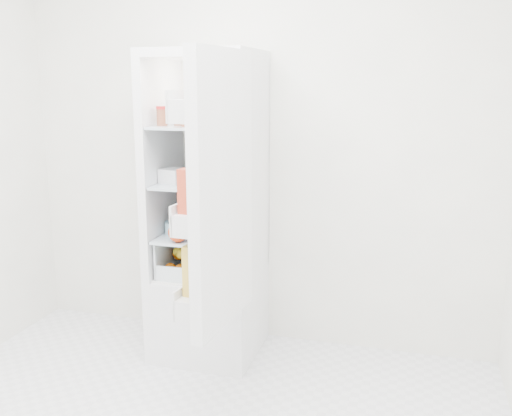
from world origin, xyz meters
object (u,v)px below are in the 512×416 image
(refrigerator, at_px, (211,244))
(mushroom_bowl, at_px, (178,228))
(red_cabbage, at_px, (203,222))
(fridge_door, at_px, (217,197))

(refrigerator, bearing_deg, mushroom_bowl, -147.09)
(red_cabbage, xyz_separation_m, mushroom_bowl, (-0.18, 0.04, -0.06))
(red_cabbage, distance_m, fridge_door, 0.61)
(mushroom_bowl, height_order, fridge_door, fridge_door)
(refrigerator, height_order, mushroom_bowl, refrigerator)
(refrigerator, xyz_separation_m, red_cabbage, (0.01, -0.15, 0.18))
(refrigerator, height_order, fridge_door, refrigerator)
(refrigerator, height_order, red_cabbage, refrigerator)
(refrigerator, bearing_deg, fridge_door, -66.62)
(refrigerator, relative_size, mushroom_bowl, 11.60)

